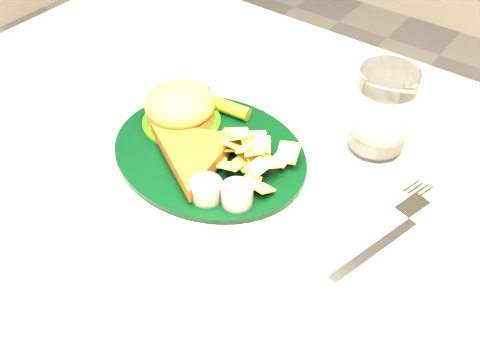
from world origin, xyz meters
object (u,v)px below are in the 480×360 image
object	(u,v)px
dinner_plate	(208,137)
water_glass	(382,111)
table	(253,330)
fork_napkin	(378,244)

from	to	relation	value
dinner_plate	water_glass	world-z (taller)	water_glass
water_glass	table	bearing A→B (deg)	-119.57
dinner_plate	fork_napkin	xyz separation A→B (m)	(0.26, -0.01, -0.03)
table	water_glass	distance (m)	0.47
dinner_plate	fork_napkin	size ratio (longest dim) A/B	1.56
dinner_plate	water_glass	bearing A→B (deg)	45.18
dinner_plate	water_glass	size ratio (longest dim) A/B	2.32
table	water_glass	bearing A→B (deg)	60.43
table	fork_napkin	bearing A→B (deg)	-2.23
water_glass	fork_napkin	size ratio (longest dim) A/B	0.67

